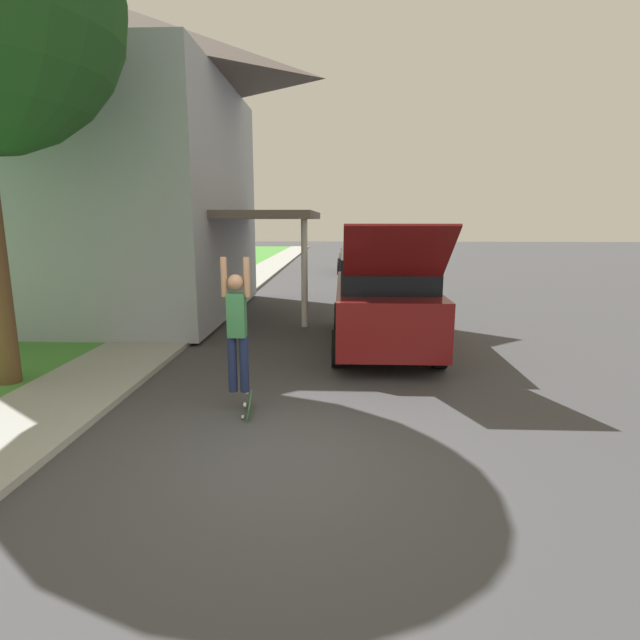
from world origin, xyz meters
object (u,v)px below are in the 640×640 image
(skateboarder, at_px, (237,324))
(skateboard, at_px, (249,405))
(suv_parked, at_px, (383,297))
(car_down_street, at_px, (356,260))

(skateboarder, relative_size, skateboard, 2.54)
(suv_parked, distance_m, skateboard, 4.68)
(suv_parked, height_order, car_down_street, suv_parked)
(suv_parked, bearing_deg, skateboarder, -120.81)
(suv_parked, distance_m, skateboarder, 4.62)
(suv_parked, xyz_separation_m, car_down_street, (-0.16, 15.98, -0.46))
(suv_parked, relative_size, skateboard, 7.66)
(car_down_street, height_order, skateboard, car_down_street)
(suv_parked, xyz_separation_m, skateboarder, (-2.36, -3.96, 0.20))
(suv_parked, xyz_separation_m, skateboard, (-2.23, -4.00, -1.00))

